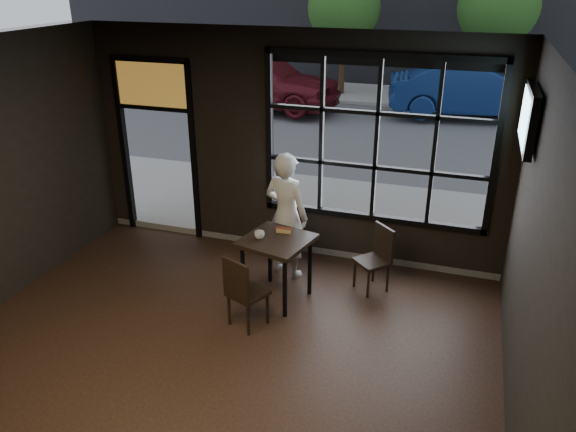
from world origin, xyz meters
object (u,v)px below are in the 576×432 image
(cafe_table, at_px, (277,269))
(man, at_px, (286,215))
(navy_car, at_px, (471,90))
(chair_near, at_px, (248,290))

(cafe_table, height_order, man, man)
(cafe_table, relative_size, man, 0.49)
(cafe_table, distance_m, navy_car, 10.66)
(man, distance_m, navy_car, 10.03)
(man, relative_size, navy_car, 0.39)
(chair_near, height_order, man, man)
(man, xyz_separation_m, navy_car, (2.09, 9.81, -0.04))
(navy_car, bearing_deg, man, 158.04)
(chair_near, distance_m, navy_car, 11.33)
(cafe_table, distance_m, chair_near, 0.67)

